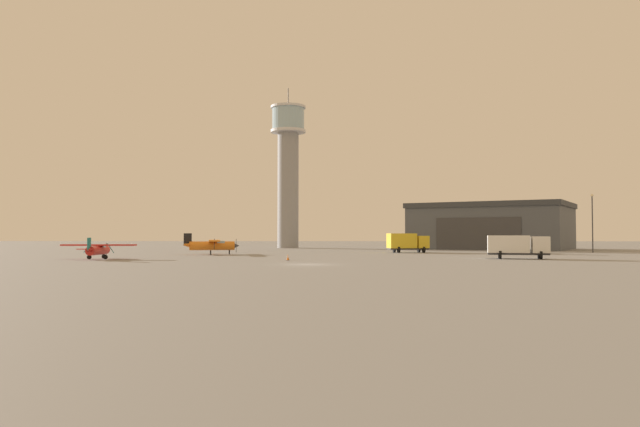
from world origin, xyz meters
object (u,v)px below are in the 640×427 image
Objects in this scene: airplane_orange at (211,245)px; truck_box_white at (517,245)px; control_tower at (288,165)px; light_post_west at (592,218)px; truck_flatbed_silver at (528,245)px; traffic_cone_near_left at (288,257)px; airplane_red at (98,249)px; truck_box_yellow at (407,242)px.

airplane_orange is 1.42× the size of truck_box_white.
light_post_west is at bearing -30.80° from control_tower.
truck_box_white reaches higher than truck_flatbed_silver.
control_tower is at bearing 95.11° from traffic_cone_near_left.
airplane_orange is 1.66× the size of truck_flatbed_silver.
truck_flatbed_silver is at bearing -72.03° from airplane_red.
truck_flatbed_silver is at bearing 35.00° from traffic_cone_near_left.
truck_box_yellow is (22.50, -32.72, -16.62)m from control_tower.
airplane_orange is 1.53× the size of truck_box_yellow.
traffic_cone_near_left is (-34.92, -24.45, -0.95)m from truck_flatbed_silver.
airplane_red is 13.01× the size of traffic_cone_near_left.
airplane_orange is (9.91, 17.69, 0.25)m from airplane_red.
airplane_red is at bearing 175.02° from traffic_cone_near_left.
control_tower is 3.66× the size of light_post_west.
airplane_red is (-17.54, -60.32, -17.15)m from control_tower.
traffic_cone_near_left is (23.11, -2.01, -0.88)m from airplane_red.
control_tower is 43.04m from truck_box_yellow.
truck_flatbed_silver is 18.72m from truck_box_yellow.
airplane_orange is 48.35m from truck_flatbed_silver.
truck_flatbed_silver reaches higher than airplane_red.
airplane_orange is 23.74m from traffic_cone_near_left.
truck_flatbed_silver is (58.03, 22.43, 0.07)m from airplane_red.
truck_box_white is 11.04× the size of traffic_cone_near_left.
light_post_west is (60.57, 11.07, 4.20)m from airplane_orange.
airplane_red is 1.18× the size of truck_box_white.
airplane_orange is at bearing -49.87° from truck_flatbed_silver.
airplane_red is at bearing -106.21° from control_tower.
light_post_west is (52.95, -31.56, -12.70)m from control_tower.
control_tower is 68.28m from truck_box_white.
truck_box_white is (-7.19, -19.33, 0.36)m from truck_flatbed_silver.
light_post_west is 14.17× the size of traffic_cone_near_left.
traffic_cone_near_left is at bearing -133.10° from truck_box_yellow.
airplane_red is at bearing -34.37° from truck_flatbed_silver.
control_tower is 62.93m from light_post_west.
truck_box_white is at bearing -79.56° from truck_box_yellow.
airplane_red is 23.21m from traffic_cone_near_left.
truck_box_white is at bearing -127.44° from light_post_west.
light_post_west reaches higher than traffic_cone_near_left.
light_post_west reaches higher than truck_flatbed_silver.
airplane_red is 1.27× the size of truck_box_yellow.
truck_box_white is at bearing -31.88° from airplane_orange.
truck_box_yellow is at bearing 125.46° from truck_box_white.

